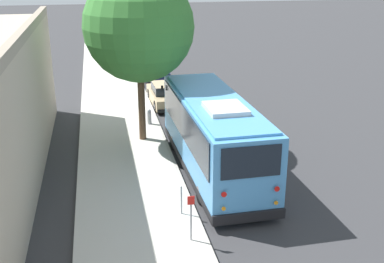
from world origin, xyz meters
TOP-DOWN VIEW (x-y plane):
  - ground_plane at (0.00, 0.00)m, footprint 160.00×160.00m
  - sidewalk_slab at (0.00, 3.82)m, footprint 80.00×4.01m
  - curb_strip at (0.00, 1.75)m, footprint 80.00×0.14m
  - shuttle_bus at (0.79, 0.27)m, footprint 9.52×2.90m
  - parked_sedan_tan at (10.78, 0.77)m, footprint 4.46×1.89m
  - parked_sedan_navy at (17.65, 0.59)m, footprint 4.67×1.76m
  - parked_sedan_white at (23.49, 0.47)m, footprint 4.34×2.01m
  - parked_sedan_maroon at (29.07, 0.80)m, footprint 4.49×1.94m
  - street_tree at (4.93, 2.78)m, footprint 5.02×5.02m
  - sign_post_near at (-4.41, 2.23)m, footprint 0.06×0.22m
  - sign_post_far at (-2.74, 2.23)m, footprint 0.06×0.06m
  - fire_hydrant at (6.94, 2.21)m, footprint 0.22×0.22m

SIDE VIEW (x-z plane):
  - ground_plane at x=0.00m, z-range 0.00..0.00m
  - sidewalk_slab at x=0.00m, z-range 0.00..0.15m
  - curb_strip at x=0.00m, z-range 0.00..0.15m
  - fire_hydrant at x=6.94m, z-range 0.15..0.96m
  - parked_sedan_white at x=23.49m, z-range -0.05..1.26m
  - parked_sedan_navy at x=17.65m, z-range -0.05..1.27m
  - parked_sedan_maroon at x=29.07m, z-range -0.05..1.27m
  - parked_sedan_tan at x=10.78m, z-range -0.04..1.28m
  - sign_post_far at x=-2.74m, z-range 0.15..1.19m
  - sign_post_near at x=-4.41m, z-range 0.17..1.70m
  - shuttle_bus at x=0.79m, z-range 0.11..3.44m
  - street_tree at x=4.93m, z-range 1.55..10.20m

